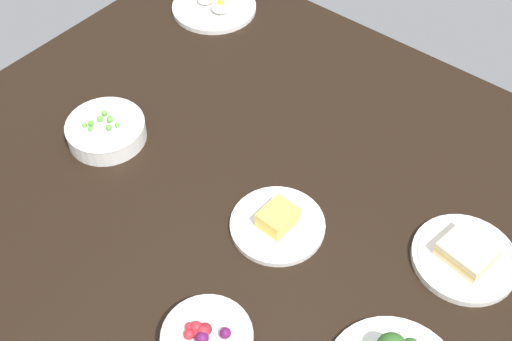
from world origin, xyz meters
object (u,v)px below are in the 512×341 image
Objects in this scene: plate_cheese at (278,223)px; plate_eggs at (214,6)px; plate_sandwich at (465,256)px; bowl_berries at (207,341)px; bowl_peas at (106,130)px.

plate_cheese is 0.83× the size of plate_eggs.
bowl_berries is (24.54, 41.79, 1.29)cm from plate_sandwich.
bowl_peas is at bearing 15.04° from plate_sandwich.
plate_cheese is 70.92cm from plate_eggs.
bowl_berries reaches higher than plate_sandwich.
plate_eggs is (61.47, -70.94, -1.68)cm from bowl_berries.
plate_cheese is at bearing -76.79° from bowl_berries.
plate_sandwich is at bearing -120.42° from bowl_berries.
bowl_berries reaches higher than bowl_peas.
bowl_peas is 0.77× the size of plate_eggs.
plate_eggs is (86.01, -29.15, -0.39)cm from plate_sandwich.
plate_sandwich is (-73.00, -19.62, -0.94)cm from bowl_peas.
plate_eggs is at bearing -38.82° from plate_cheese.
bowl_berries is at bearing 103.21° from plate_cheese.
plate_eggs is at bearing -75.06° from bowl_peas.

